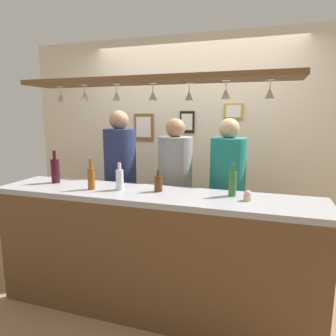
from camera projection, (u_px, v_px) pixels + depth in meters
The scene contains 23 objects.
ground_plane at pixel (165, 287), 2.96m from camera, with size 8.00×8.00×0.00m, color olive.
back_wall at pixel (193, 144), 3.77m from camera, with size 4.40×0.06×2.60m, color beige.
bar_counter at pixel (144, 240), 2.37m from camera, with size 2.70×0.55×1.04m.
overhead_glass_rack at pixel (152, 80), 2.35m from camera, with size 2.20×0.36×0.04m, color brown.
hanging_wineglass_far_left at pixel (61, 97), 2.65m from camera, with size 0.07×0.07×0.13m.
hanging_wineglass_left at pixel (85, 96), 2.49m from camera, with size 0.07×0.07×0.13m.
hanging_wineglass_center_left at pixel (116, 95), 2.43m from camera, with size 0.07×0.07×0.13m.
hanging_wineglass_center at pixel (153, 95), 2.36m from camera, with size 0.07×0.07×0.13m.
hanging_wineglass_center_right at pixel (189, 95), 2.34m from camera, with size 0.07×0.07×0.13m.
hanging_wineglass_right at pixel (226, 93), 2.17m from camera, with size 0.07×0.07×0.13m.
hanging_wineglass_far_right at pixel (270, 93), 2.12m from camera, with size 0.07×0.07×0.13m.
person_left_navy_shirt at pixel (120, 175), 3.24m from camera, with size 0.34×0.34×1.71m.
person_middle_grey_shirt at pixel (175, 183), 3.06m from camera, with size 0.34×0.34×1.63m.
person_right_teal_shirt at pixel (227, 187), 2.91m from camera, with size 0.34×0.34×1.63m.
bottle_wine_dark_red at pixel (55, 170), 2.80m from camera, with size 0.08×0.08×0.30m.
bottle_soda_clear at pixel (120, 179), 2.53m from camera, with size 0.06×0.06×0.23m.
bottle_beer_brown_stubby at pixel (158, 183), 2.48m from camera, with size 0.07×0.07×0.18m.
bottle_beer_amber_tall at pixel (91, 178), 2.55m from camera, with size 0.06×0.06×0.26m.
bottle_beer_green_import at pixel (233, 183), 2.34m from camera, with size 0.06×0.06×0.26m.
cupcake at pixel (248, 196), 2.22m from camera, with size 0.06×0.06×0.08m.
picture_frame_caricature at pixel (144, 127), 3.89m from camera, with size 0.26×0.02×0.34m.
picture_frame_upper_small at pixel (233, 111), 3.51m from camera, with size 0.22×0.02×0.18m.
picture_frame_crest at pixel (187, 122), 3.70m from camera, with size 0.18×0.02×0.26m.
Camera 1 is at (0.87, -2.57, 1.66)m, focal length 32.43 mm.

